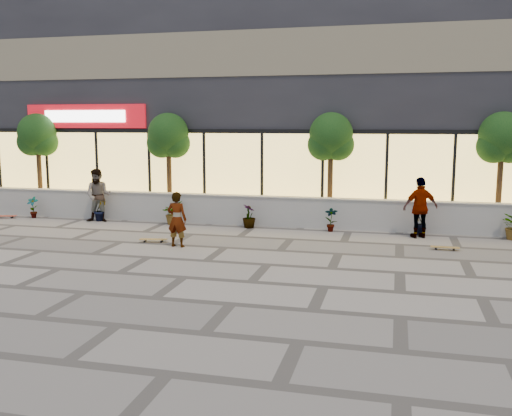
% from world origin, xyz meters
% --- Properties ---
extents(ground, '(80.00, 80.00, 0.00)m').
position_xyz_m(ground, '(0.00, 0.00, 0.00)').
color(ground, '#A3998D').
rests_on(ground, ground).
extents(planter_wall, '(22.00, 0.42, 1.04)m').
position_xyz_m(planter_wall, '(0.00, 7.00, 0.52)').
color(planter_wall, '#BAB9B1').
rests_on(planter_wall, ground).
extents(retail_building, '(24.00, 9.17, 8.50)m').
position_xyz_m(retail_building, '(-0.00, 12.49, 4.25)').
color(retail_building, '#26252A').
rests_on(retail_building, ground).
extents(shrub_a, '(0.43, 0.29, 0.81)m').
position_xyz_m(shrub_a, '(-8.50, 6.45, 0.41)').
color(shrub_a, '#133E14').
rests_on(shrub_a, ground).
extents(shrub_b, '(0.57, 0.57, 0.81)m').
position_xyz_m(shrub_b, '(-5.70, 6.45, 0.41)').
color(shrub_b, '#133E14').
rests_on(shrub_b, ground).
extents(shrub_c, '(0.68, 0.77, 0.81)m').
position_xyz_m(shrub_c, '(-2.90, 6.45, 0.41)').
color(shrub_c, '#133E14').
rests_on(shrub_c, ground).
extents(shrub_d, '(0.64, 0.64, 0.81)m').
position_xyz_m(shrub_d, '(-0.10, 6.45, 0.41)').
color(shrub_d, '#133E14').
rests_on(shrub_d, ground).
extents(shrub_e, '(0.46, 0.35, 0.81)m').
position_xyz_m(shrub_e, '(2.70, 6.45, 0.41)').
color(shrub_e, '#133E14').
rests_on(shrub_e, ground).
extents(shrub_f, '(0.55, 0.57, 0.81)m').
position_xyz_m(shrub_f, '(5.50, 6.45, 0.41)').
color(shrub_f, '#133E14').
rests_on(shrub_f, ground).
extents(tree_west, '(1.60, 1.50, 3.92)m').
position_xyz_m(tree_west, '(-9.00, 7.70, 2.99)').
color(tree_west, '#4B331A').
rests_on(tree_west, ground).
extents(tree_midwest, '(1.60, 1.50, 3.92)m').
position_xyz_m(tree_midwest, '(-3.50, 7.70, 2.99)').
color(tree_midwest, '#4B331A').
rests_on(tree_midwest, ground).
extents(tree_mideast, '(1.60, 1.50, 3.92)m').
position_xyz_m(tree_mideast, '(2.50, 7.70, 2.99)').
color(tree_mideast, '#4B331A').
rests_on(tree_mideast, ground).
extents(tree_east, '(1.60, 1.50, 3.92)m').
position_xyz_m(tree_east, '(8.00, 7.70, 2.99)').
color(tree_east, '#4B331A').
rests_on(tree_east, ground).
extents(skater_center, '(0.61, 0.42, 1.61)m').
position_xyz_m(skater_center, '(-1.36, 3.06, 0.80)').
color(skater_center, silver).
rests_on(skater_center, ground).
extents(skater_left, '(1.07, 0.91, 1.92)m').
position_xyz_m(skater_left, '(-5.67, 6.30, 0.96)').
color(skater_left, tan).
rests_on(skater_left, ground).
extents(skater_right_near, '(1.21, 0.88, 1.90)m').
position_xyz_m(skater_right_near, '(5.50, 6.08, 0.95)').
color(skater_right_near, white).
rests_on(skater_right_near, ground).
extents(skateboard_center, '(0.85, 0.35, 0.10)m').
position_xyz_m(skateboard_center, '(-2.30, 3.47, 0.08)').
color(skateboard_center, olive).
rests_on(skateboard_center, ground).
extents(skateboard_left, '(0.84, 0.45, 0.10)m').
position_xyz_m(skateboard_left, '(-9.50, 6.14, 0.08)').
color(skateboard_left, '#BF3F23').
rests_on(skateboard_left, ground).
extents(skateboard_right_near, '(0.79, 0.22, 0.09)m').
position_xyz_m(skateboard_right_near, '(6.14, 4.45, 0.08)').
color(skateboard_right_near, olive).
rests_on(skateboard_right_near, ground).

